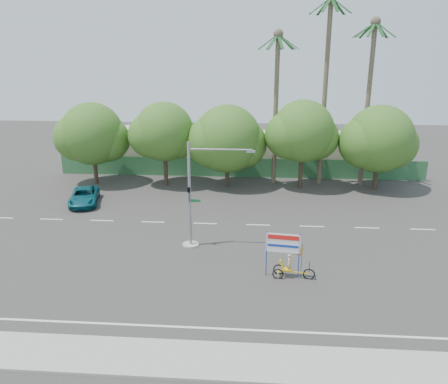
{
  "coord_description": "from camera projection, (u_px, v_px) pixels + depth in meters",
  "views": [
    {
      "loc": [
        1.71,
        -22.56,
        12.1
      ],
      "look_at": [
        -0.34,
        4.9,
        3.5
      ],
      "focal_mm": 35.0,
      "sensor_mm": 36.0,
      "label": 1
    }
  ],
  "objects": [
    {
      "name": "building_left",
      "position": [
        154.0,
        148.0,
        50.07
      ],
      "size": [
        12.0,
        8.0,
        4.0
      ],
      "primitive_type": "cube",
      "color": "beige",
      "rests_on": "ground"
    },
    {
      "name": "building_right",
      "position": [
        312.0,
        152.0,
        48.85
      ],
      "size": [
        14.0,
        8.0,
        3.6
      ],
      "primitive_type": "cube",
      "color": "beige",
      "rests_on": "ground"
    },
    {
      "name": "tree_far_left",
      "position": [
        92.0,
        136.0,
        41.92
      ],
      "size": [
        7.14,
        6.0,
        7.96
      ],
      "color": "#473828",
      "rests_on": "ground"
    },
    {
      "name": "sidewalk_near",
      "position": [
        210.0,
        360.0,
        18.05
      ],
      "size": [
        50.0,
        2.4,
        0.12
      ],
      "primitive_type": "cube",
      "color": "gray",
      "rests_on": "ground"
    },
    {
      "name": "palm_tall",
      "position": [
        326.0,
        75.0,
        40.08
      ],
      "size": [
        3.73,
        3.79,
        17.45
      ],
      "color": "#70604C",
      "rests_on": "ground"
    },
    {
      "name": "tree_left",
      "position": [
        164.0,
        134.0,
        41.33
      ],
      "size": [
        6.66,
        5.6,
        8.07
      ],
      "color": "#473828",
      "rests_on": "ground"
    },
    {
      "name": "tree_far_right",
      "position": [
        379.0,
        141.0,
        40.04
      ],
      "size": [
        7.38,
        6.2,
        7.94
      ],
      "color": "#473828",
      "rests_on": "ground"
    },
    {
      "name": "tree_center",
      "position": [
        227.0,
        141.0,
        41.08
      ],
      "size": [
        7.62,
        6.4,
        7.85
      ],
      "color": "#473828",
      "rests_on": "ground"
    },
    {
      "name": "traffic_signal",
      "position": [
        194.0,
        204.0,
        28.28
      ],
      "size": [
        4.72,
        1.1,
        7.0
      ],
      "color": "gray",
      "rests_on": "ground"
    },
    {
      "name": "tree_right",
      "position": [
        302.0,
        134.0,
        40.36
      ],
      "size": [
        6.9,
        5.8,
        8.36
      ],
      "color": "#473828",
      "rests_on": "ground"
    },
    {
      "name": "pickup_truck",
      "position": [
        84.0,
        196.0,
        37.2
      ],
      "size": [
        3.38,
        5.23,
        1.34
      ],
      "primitive_type": "imported",
      "rotation": [
        0.0,
        0.0,
        0.26
      ],
      "color": "#0E5762",
      "rests_on": "ground"
    },
    {
      "name": "ground",
      "position": [
        224.0,
        275.0,
        25.21
      ],
      "size": [
        120.0,
        120.0,
        0.0
      ],
      "primitive_type": "plane",
      "color": "#33302D",
      "rests_on": "ground"
    },
    {
      "name": "fence",
      "position": [
        239.0,
        168.0,
        45.37
      ],
      "size": [
        38.0,
        0.08,
        2.0
      ],
      "primitive_type": "cube",
      "color": "#336B3D",
      "rests_on": "ground"
    },
    {
      "name": "trike_billboard",
      "position": [
        287.0,
        259.0,
        24.65
      ],
      "size": [
        2.82,
        0.8,
        2.78
      ],
      "rotation": [
        0.0,
        0.0,
        -0.13
      ],
      "color": "black",
      "rests_on": "ground"
    },
    {
      "name": "palm_mid",
      "position": [
        369.0,
        87.0,
        40.12
      ],
      "size": [
        3.73,
        3.79,
        15.45
      ],
      "color": "#70604C",
      "rests_on": "ground"
    },
    {
      "name": "palm_short",
      "position": [
        276.0,
        92.0,
        40.88
      ],
      "size": [
        3.73,
        3.79,
        14.45
      ],
      "color": "#70604C",
      "rests_on": "ground"
    }
  ]
}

